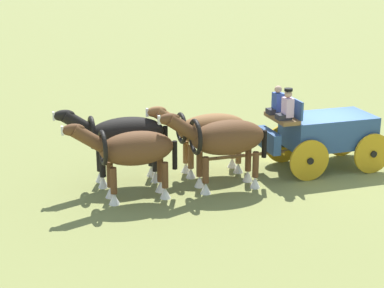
# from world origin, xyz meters

# --- Properties ---
(ground_plane) EXTENTS (220.00, 220.00, 0.00)m
(ground_plane) POSITION_xyz_m (0.00, 0.00, 0.00)
(ground_plane) COLOR olive
(show_wagon) EXTENTS (5.68, 2.27, 2.68)m
(show_wagon) POSITION_xyz_m (0.18, -0.02, 1.17)
(show_wagon) COLOR #2D4C7A
(show_wagon) RESTS_ON ground
(draft_horse_rear_near) EXTENTS (3.16, 1.28, 2.31)m
(draft_horse_rear_near) POSITION_xyz_m (3.71, 0.13, 1.43)
(draft_horse_rear_near) COLOR brown
(draft_horse_rear_near) RESTS_ON ground
(draft_horse_rear_off) EXTENTS (3.19, 1.21, 2.19)m
(draft_horse_rear_off) POSITION_xyz_m (3.54, -1.16, 1.33)
(draft_horse_rear_off) COLOR brown
(draft_horse_rear_off) RESTS_ON ground
(draft_horse_lead_near) EXTENTS (3.05, 1.21, 2.23)m
(draft_horse_lead_near) POSITION_xyz_m (6.29, -0.24, 1.36)
(draft_horse_lead_near) COLOR brown
(draft_horse_lead_near) RESTS_ON ground
(draft_horse_lead_off) EXTENTS (3.23, 1.23, 2.29)m
(draft_horse_lead_off) POSITION_xyz_m (6.11, -1.53, 1.42)
(draft_horse_lead_off) COLOR black
(draft_horse_lead_off) RESTS_ON ground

